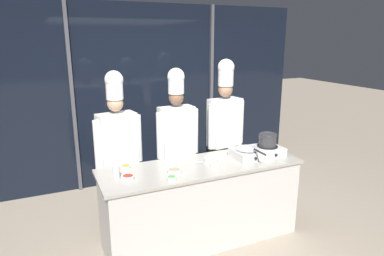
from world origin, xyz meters
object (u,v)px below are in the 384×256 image
object	(u,v)px
prep_bowl_carrots	(126,167)
prep_bowl_noodles	(170,162)
prep_bowl_chicken	(211,159)
chef_line	(225,122)
prep_bowl_chili_flakes	(128,177)
prep_bowl_scallions	(172,178)
squeeze_bottle_clear	(116,171)
prep_bowl_mushrooms	(174,171)
chef_head	(117,140)
portable_stove	(257,152)
stock_pot	(268,139)
serving_spoon_slotted	(196,163)
frying_pan	(248,147)
prep_bowl_ginger	(215,165)
chef_sous	(177,132)

from	to	relation	value
prep_bowl_carrots	prep_bowl_noodles	size ratio (longest dim) A/B	0.74
prep_bowl_chicken	chef_line	world-z (taller)	chef_line
prep_bowl_chili_flakes	prep_bowl_scallions	bearing A→B (deg)	-26.61
squeeze_bottle_clear	prep_bowl_mushrooms	size ratio (longest dim) A/B	1.19
squeeze_bottle_clear	prep_bowl_chili_flakes	distance (m)	0.13
prep_bowl_chili_flakes	chef_head	xyz separation A→B (m)	(0.08, 0.79, 0.15)
prep_bowl_mushrooms	chef_line	bearing A→B (deg)	38.67
prep_bowl_scallions	chef_line	distance (m)	1.55
squeeze_bottle_clear	prep_bowl_scallions	bearing A→B (deg)	-28.45
portable_stove	prep_bowl_chili_flakes	bearing A→B (deg)	-177.80
stock_pot	prep_bowl_carrots	bearing A→B (deg)	171.69
squeeze_bottle_clear	prep_bowl_chili_flakes	xyz separation A→B (m)	(0.10, -0.07, -0.06)
squeeze_bottle_clear	serving_spoon_slotted	distance (m)	0.88
squeeze_bottle_clear	prep_bowl_chicken	bearing A→B (deg)	3.19
frying_pan	prep_bowl_chicken	distance (m)	0.45
squeeze_bottle_clear	serving_spoon_slotted	size ratio (longest dim) A/B	0.64
frying_pan	stock_pot	distance (m)	0.28
prep_bowl_mushrooms	chef_head	distance (m)	0.91
prep_bowl_noodles	prep_bowl_chicken	xyz separation A→B (m)	(0.44, -0.09, -0.00)
portable_stove	prep_bowl_ginger	size ratio (longest dim) A/B	6.30
squeeze_bottle_clear	prep_bowl_chicken	xyz separation A→B (m)	(1.06, 0.06, -0.06)
squeeze_bottle_clear	serving_spoon_slotted	bearing A→B (deg)	3.89
prep_bowl_noodles	chef_sous	bearing A→B (deg)	62.04
frying_pan	prep_bowl_chili_flakes	size ratio (longest dim) A/B	3.95
prep_bowl_ginger	chef_line	bearing A→B (deg)	55.07
prep_bowl_noodles	chef_head	world-z (taller)	chef_head
prep_bowl_mushrooms	prep_bowl_ginger	size ratio (longest dim) A/B	1.58
portable_stove	prep_bowl_ginger	xyz separation A→B (m)	(-0.61, -0.11, -0.03)
frying_pan	squeeze_bottle_clear	xyz separation A→B (m)	(-1.48, 0.01, -0.05)
prep_bowl_ginger	stock_pot	bearing A→B (deg)	8.31
stock_pot	serving_spoon_slotted	bearing A→B (deg)	175.54
prep_bowl_mushrooms	chef_head	bearing A→B (deg)	115.67
serving_spoon_slotted	chef_head	bearing A→B (deg)	136.62
prep_bowl_noodles	prep_bowl_mushrooms	distance (m)	0.24
serving_spoon_slotted	chef_sous	world-z (taller)	chef_sous
portable_stove	prep_bowl_mushrooms	distance (m)	1.06
prep_bowl_noodles	chef_line	size ratio (longest dim) A/B	0.07
prep_bowl_chili_flakes	chef_line	distance (m)	1.75
prep_bowl_noodles	prep_bowl_mushrooms	bearing A→B (deg)	-101.03
prep_bowl_noodles	serving_spoon_slotted	world-z (taller)	prep_bowl_noodles
stock_pot	prep_bowl_noodles	bearing A→B (deg)	172.23
squeeze_bottle_clear	prep_bowl_scallions	xyz separation A→B (m)	(0.47, -0.26, -0.06)
prep_bowl_scallions	frying_pan	bearing A→B (deg)	13.51
frying_pan	chef_head	bearing A→B (deg)	150.64
prep_bowl_noodles	prep_bowl_ginger	bearing A→B (deg)	-33.65
portable_stove	chef_line	bearing A→B (deg)	89.95
stock_pot	prep_bowl_carrots	world-z (taller)	stock_pot
portable_stove	frying_pan	world-z (taller)	frying_pan
prep_bowl_chili_flakes	chef_sous	size ratio (longest dim) A/B	0.07
chef_line	prep_bowl_mushrooms	bearing A→B (deg)	29.91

